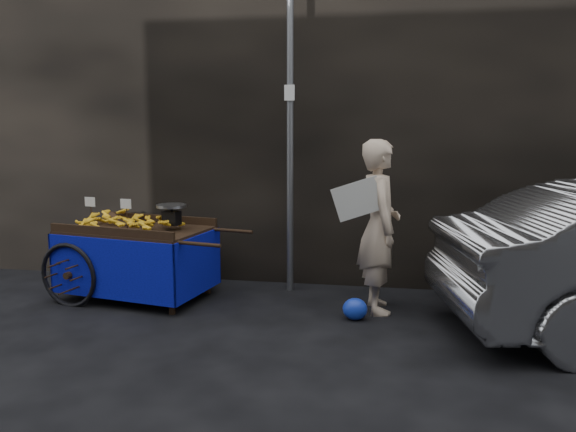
# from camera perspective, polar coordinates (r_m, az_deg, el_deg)

# --- Properties ---
(ground) EXTENTS (80.00, 80.00, 0.00)m
(ground) POSITION_cam_1_polar(r_m,az_deg,el_deg) (5.90, -4.90, -10.89)
(ground) COLOR black
(ground) RESTS_ON ground
(building_wall) EXTENTS (13.50, 2.00, 5.00)m
(building_wall) POSITION_cam_1_polar(r_m,az_deg,el_deg) (8.03, 2.50, 12.60)
(building_wall) COLOR black
(building_wall) RESTS_ON ground
(street_pole) EXTENTS (0.12, 0.10, 4.00)m
(street_pole) POSITION_cam_1_polar(r_m,az_deg,el_deg) (6.75, 0.22, 9.06)
(street_pole) COLOR slate
(street_pole) RESTS_ON ground
(banana_cart) EXTENTS (2.37, 1.38, 1.21)m
(banana_cart) POSITION_cam_1_polar(r_m,az_deg,el_deg) (6.84, -15.48, -1.88)
(banana_cart) COLOR black
(banana_cart) RESTS_ON ground
(vendor) EXTENTS (0.80, 0.76, 1.88)m
(vendor) POSITION_cam_1_polar(r_m,az_deg,el_deg) (6.15, 9.24, -1.04)
(vendor) COLOR #C7AE94
(vendor) RESTS_ON ground
(plastic_bag) EXTENTS (0.26, 0.21, 0.23)m
(plastic_bag) POSITION_cam_1_polar(r_m,az_deg,el_deg) (6.00, 6.82, -9.37)
(plastic_bag) COLOR #1935BE
(plastic_bag) RESTS_ON ground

